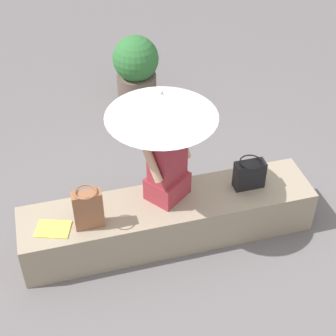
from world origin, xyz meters
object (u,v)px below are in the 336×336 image
(handbag_black, at_px, (249,174))
(magazine, at_px, (53,229))
(person_seated, at_px, (167,161))
(parasol, at_px, (161,105))
(tote_bag_canvas, at_px, (88,209))
(planter_near, at_px, (136,70))

(handbag_black, xyz_separation_m, magazine, (-1.78, -0.09, -0.14))
(person_seated, height_order, parasol, parasol)
(tote_bag_canvas, bearing_deg, magazine, 174.86)
(tote_bag_canvas, bearing_deg, planter_near, 68.89)
(planter_near, bearing_deg, handbag_black, -77.07)
(person_seated, bearing_deg, tote_bag_canvas, -165.36)
(person_seated, height_order, magazine, person_seated)
(planter_near, bearing_deg, person_seated, -95.41)
(parasol, height_order, handbag_black, parasol)
(tote_bag_canvas, bearing_deg, handbag_black, 4.42)
(handbag_black, bearing_deg, tote_bag_canvas, -175.58)
(tote_bag_canvas, height_order, magazine, tote_bag_canvas)
(handbag_black, height_order, planter_near, planter_near)
(tote_bag_canvas, height_order, planter_near, planter_near)
(planter_near, bearing_deg, parasol, -96.56)
(parasol, relative_size, planter_near, 1.20)
(parasol, xyz_separation_m, planter_near, (0.26, 2.23, -0.91))
(handbag_black, bearing_deg, person_seated, 174.18)
(parasol, xyz_separation_m, magazine, (-0.99, -0.18, -0.95))
(handbag_black, distance_m, magazine, 1.79)
(person_seated, relative_size, planter_near, 1.00)
(handbag_black, distance_m, tote_bag_canvas, 1.48)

